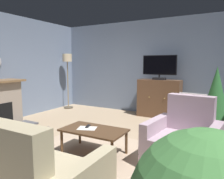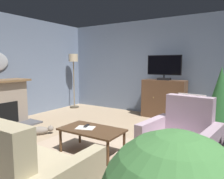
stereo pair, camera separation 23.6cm
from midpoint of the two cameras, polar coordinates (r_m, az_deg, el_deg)
The scene contains 14 objects.
ground_plane at distance 4.00m, azimuth -0.74°, elevation -15.21°, with size 6.79×6.36×0.04m, color tan.
wall_back at distance 6.36m, azimuth 13.96°, elevation 5.79°, with size 6.79×0.10×2.76m, color slate.
wall_left at distance 6.04m, azimuth -26.71°, elevation 5.19°, with size 0.10×6.36×2.76m, color slate.
rug_central at distance 3.69m, azimuth -6.55°, elevation -16.80°, with size 2.01×2.11×0.01m, color tan.
tv_cabinet at distance 6.03m, azimuth 14.84°, elevation -2.67°, with size 1.16×0.47×1.05m.
television at distance 5.90m, azimuth 14.96°, elevation 5.91°, with size 0.92×0.20×0.67m.
coffee_table at distance 3.58m, azimuth -3.53°, elevation -11.21°, with size 1.06×0.60×0.42m.
tv_remote at distance 3.69m, azimuth -5.03°, elevation -9.73°, with size 0.17×0.05×0.02m, color black.
folded_newspaper at distance 3.62m, azimuth -5.28°, elevation -10.22°, with size 0.30×0.22×0.01m, color silver.
sofa_floral at distance 2.72m, azimuth -24.78°, elevation -19.12°, with size 1.99×0.94×1.01m.
armchair_angled_to_table at distance 3.32m, azimuth 19.96°, elevation -13.94°, with size 1.05×0.99×1.03m.
potted_plant_tall_palm_by_window at distance 4.90m, azimuth 28.29°, elevation -2.08°, with size 0.55×0.55×1.44m.
cat at distance 4.76m, azimuth -17.21°, elevation -10.45°, with size 0.52×0.52×0.19m.
floor_lamp at distance 7.17m, azimuth -9.38°, elevation 6.34°, with size 0.30×0.30×1.80m.
Camera 2 is at (2.14, -3.04, 1.50)m, focal length 34.03 mm.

